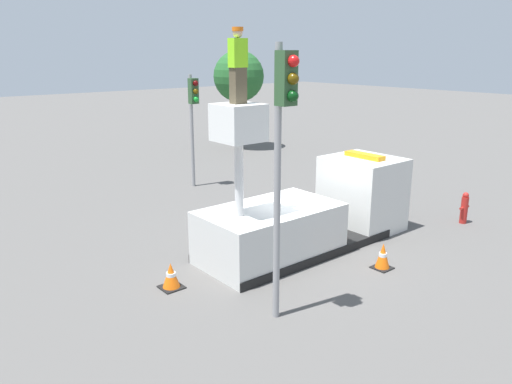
{
  "coord_description": "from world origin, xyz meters",
  "views": [
    {
      "loc": [
        -9.36,
        -9.54,
        5.45
      ],
      "look_at": [
        -2.49,
        -1.22,
        2.42
      ],
      "focal_mm": 35.0,
      "sensor_mm": 36.0,
      "label": 1
    }
  ],
  "objects_px": {
    "traffic_light_across": "(193,108)",
    "fire_hydrant": "(464,208)",
    "traffic_light_pole": "(283,132)",
    "traffic_cone_rear": "(171,276)",
    "worker": "(238,66)",
    "traffic_cone_curbside": "(383,257)",
    "bucket_truck": "(310,214)",
    "tree_left_bg": "(239,77)"
  },
  "relations": [
    {
      "from": "traffic_light_across",
      "to": "fire_hydrant",
      "type": "bearing_deg",
      "value": -65.82
    },
    {
      "from": "traffic_light_across",
      "to": "traffic_cone_curbside",
      "type": "xyz_separation_m",
      "value": [
        -0.74,
        -10.05,
        -2.94
      ]
    },
    {
      "from": "traffic_light_pole",
      "to": "traffic_cone_curbside",
      "type": "bearing_deg",
      "value": 2.99
    },
    {
      "from": "traffic_cone_curbside",
      "to": "worker",
      "type": "bearing_deg",
      "value": 140.33
    },
    {
      "from": "traffic_light_across",
      "to": "traffic_cone_curbside",
      "type": "distance_m",
      "value": 10.5
    },
    {
      "from": "traffic_light_pole",
      "to": "traffic_cone_rear",
      "type": "distance_m",
      "value": 4.7
    },
    {
      "from": "traffic_light_pole",
      "to": "traffic_light_across",
      "type": "xyz_separation_m",
      "value": [
        4.52,
        10.25,
        -0.71
      ]
    },
    {
      "from": "worker",
      "to": "tree_left_bg",
      "type": "relative_size",
      "value": 0.31
    },
    {
      "from": "bucket_truck",
      "to": "tree_left_bg",
      "type": "bearing_deg",
      "value": 59.93
    },
    {
      "from": "traffic_light_across",
      "to": "traffic_cone_rear",
      "type": "relative_size",
      "value": 7.25
    },
    {
      "from": "traffic_light_pole",
      "to": "fire_hydrant",
      "type": "height_order",
      "value": "traffic_light_pole"
    },
    {
      "from": "traffic_cone_rear",
      "to": "traffic_light_across",
      "type": "bearing_deg",
      "value": 53.52
    },
    {
      "from": "traffic_cone_rear",
      "to": "traffic_light_pole",
      "type": "bearing_deg",
      "value": -69.18
    },
    {
      "from": "bucket_truck",
      "to": "worker",
      "type": "distance_m",
      "value": 4.94
    },
    {
      "from": "fire_hydrant",
      "to": "traffic_cone_rear",
      "type": "xyz_separation_m",
      "value": [
        -9.84,
        2.02,
        -0.22
      ]
    },
    {
      "from": "traffic_light_pole",
      "to": "fire_hydrant",
      "type": "bearing_deg",
      "value": 4.58
    },
    {
      "from": "traffic_cone_rear",
      "to": "tree_left_bg",
      "type": "bearing_deg",
      "value": 47.09
    },
    {
      "from": "traffic_light_pole",
      "to": "traffic_cone_rear",
      "type": "height_order",
      "value": "traffic_light_pole"
    },
    {
      "from": "worker",
      "to": "traffic_cone_rear",
      "type": "xyz_separation_m",
      "value": [
        -1.96,
        0.16,
        -4.84
      ]
    },
    {
      "from": "fire_hydrant",
      "to": "traffic_cone_curbside",
      "type": "distance_m",
      "value": 5.05
    },
    {
      "from": "traffic_cone_rear",
      "to": "traffic_cone_curbside",
      "type": "bearing_deg",
      "value": -27.71
    },
    {
      "from": "worker",
      "to": "tree_left_bg",
      "type": "bearing_deg",
      "value": 52.31
    },
    {
      "from": "traffic_cone_rear",
      "to": "tree_left_bg",
      "type": "relative_size",
      "value": 0.11
    },
    {
      "from": "fire_hydrant",
      "to": "traffic_cone_rear",
      "type": "relative_size",
      "value": 1.65
    },
    {
      "from": "traffic_light_pole",
      "to": "tree_left_bg",
      "type": "relative_size",
      "value": 1.01
    },
    {
      "from": "worker",
      "to": "traffic_light_across",
      "type": "relative_size",
      "value": 0.38
    },
    {
      "from": "worker",
      "to": "traffic_cone_rear",
      "type": "distance_m",
      "value": 5.22
    },
    {
      "from": "fire_hydrant",
      "to": "tree_left_bg",
      "type": "distance_m",
      "value": 15.85
    },
    {
      "from": "traffic_light_pole",
      "to": "traffic_cone_curbside",
      "type": "height_order",
      "value": "traffic_light_pole"
    },
    {
      "from": "worker",
      "to": "traffic_cone_rear",
      "type": "bearing_deg",
      "value": 175.44
    },
    {
      "from": "traffic_cone_curbside",
      "to": "fire_hydrant",
      "type": "bearing_deg",
      "value": 5.78
    },
    {
      "from": "bucket_truck",
      "to": "traffic_cone_rear",
      "type": "bearing_deg",
      "value": 178.03
    },
    {
      "from": "worker",
      "to": "traffic_light_across",
      "type": "xyz_separation_m",
      "value": [
        3.6,
        7.67,
        -1.87
      ]
    },
    {
      "from": "worker",
      "to": "fire_hydrant",
      "type": "bearing_deg",
      "value": -13.32
    },
    {
      "from": "traffic_light_pole",
      "to": "traffic_cone_curbside",
      "type": "relative_size",
      "value": 8.12
    },
    {
      "from": "bucket_truck",
      "to": "tree_left_bg",
      "type": "height_order",
      "value": "tree_left_bg"
    },
    {
      "from": "traffic_light_pole",
      "to": "traffic_cone_curbside",
      "type": "xyz_separation_m",
      "value": [
        3.78,
        0.2,
        -3.65
      ]
    },
    {
      "from": "tree_left_bg",
      "to": "traffic_light_pole",
      "type": "bearing_deg",
      "value": -125.2
    },
    {
      "from": "bucket_truck",
      "to": "traffic_cone_rear",
      "type": "relative_size",
      "value": 10.65
    },
    {
      "from": "traffic_light_across",
      "to": "traffic_cone_curbside",
      "type": "relative_size",
      "value": 6.64
    },
    {
      "from": "bucket_truck",
      "to": "traffic_cone_curbside",
      "type": "height_order",
      "value": "bucket_truck"
    },
    {
      "from": "traffic_cone_rear",
      "to": "fire_hydrant",
      "type": "bearing_deg",
      "value": -11.62
    }
  ]
}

